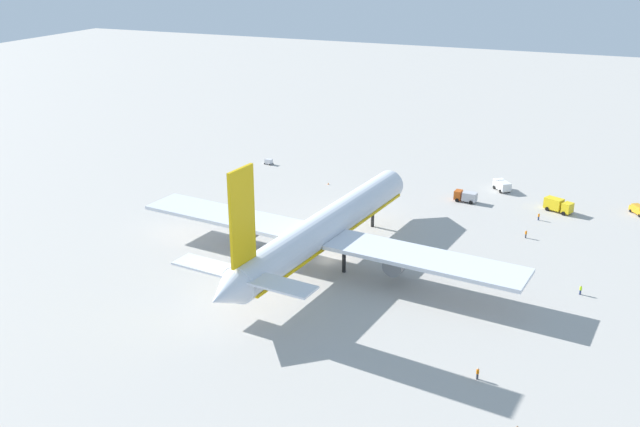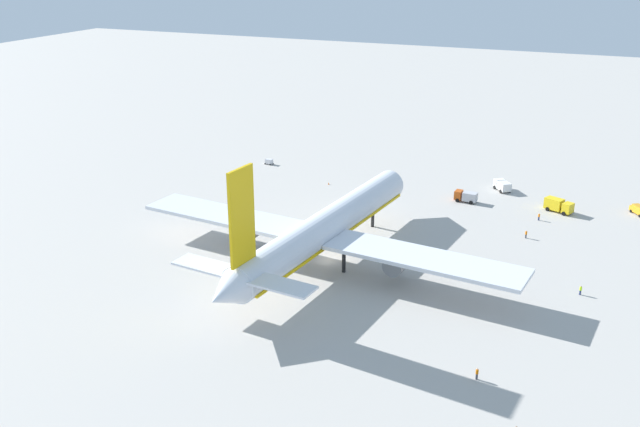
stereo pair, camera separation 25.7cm
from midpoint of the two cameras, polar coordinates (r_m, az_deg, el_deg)
name	(u,v)px [view 2 (the right image)]	position (r m, az deg, el deg)	size (l,w,h in m)	color
ground_plane	(327,260)	(134.62, 0.60, -3.78)	(600.00, 600.00, 0.00)	#ADA8A0
airliner	(324,229)	(130.75, 0.35, -1.29)	(68.06, 76.37, 25.29)	silver
service_truck_0	(466,196)	(167.80, 11.65, 1.37)	(2.92, 5.23, 2.46)	#BF4C14
service_truck_1	(503,185)	(177.46, 14.43, 2.20)	(5.44, 4.89, 2.39)	white
service_truck_2	(558,205)	(166.81, 18.56, 0.65)	(4.67, 6.62, 2.89)	yellow
service_van	(639,210)	(171.96, 24.21, 0.26)	(4.92, 4.26, 1.97)	orange
baggage_cart_0	(269,161)	(193.54, -4.06, 4.17)	(1.86, 2.93, 1.45)	gray
ground_worker_1	(539,217)	(160.69, 17.15, -0.25)	(0.56, 0.56, 1.62)	navy
ground_worker_2	(580,290)	(129.52, 20.17, -5.78)	(0.49, 0.49, 1.68)	navy
ground_worker_3	(526,234)	(150.26, 16.20, -1.60)	(0.56, 0.56, 1.68)	#3F3F47
ground_worker_4	(477,374)	(102.17, 12.51, -12.39)	(0.46, 0.46, 1.77)	#3F3F47
traffic_cone_1	(329,183)	(176.75, 0.74, 2.42)	(0.36, 0.36, 0.55)	orange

